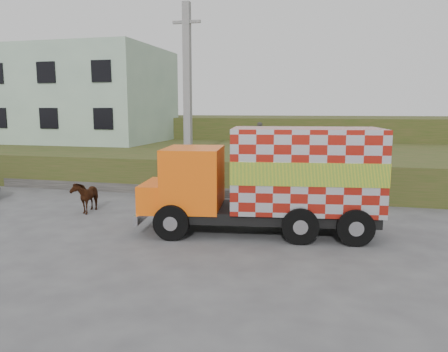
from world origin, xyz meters
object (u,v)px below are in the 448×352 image
(cargo_truck, at_px, (273,179))
(pedestrian, at_px, (260,138))
(utility_pole, at_px, (188,99))
(cow, at_px, (86,196))

(cargo_truck, xyz_separation_m, pedestrian, (-1.72, 7.71, 0.66))
(utility_pole, distance_m, cow, 5.97)
(pedestrian, bearing_deg, cow, 68.33)
(cargo_truck, bearing_deg, pedestrian, 94.19)
(cow, distance_m, pedestrian, 8.63)
(utility_pole, relative_size, cow, 5.92)
(utility_pole, xyz_separation_m, pedestrian, (2.67, 2.56, -1.80))
(utility_pole, bearing_deg, cow, -120.41)
(pedestrian, bearing_deg, cargo_truck, 118.15)
(cow, bearing_deg, utility_pole, 50.47)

